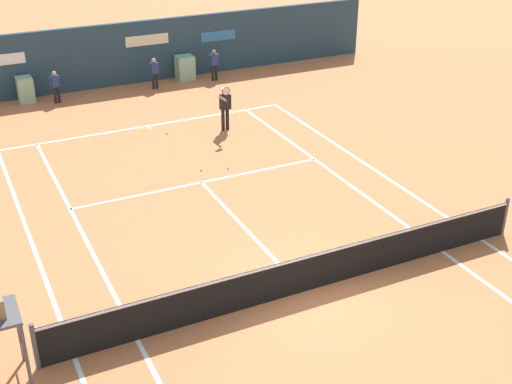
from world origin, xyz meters
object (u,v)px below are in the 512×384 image
object	(u,v)px
tennis_ball_near_service_line	(228,168)
ball_kid_right_post	(214,63)
ball_kid_centre_post	(55,85)
player_on_baseline	(225,105)
tennis_ball_by_sideline	(167,133)
ball_kid_left_post	(154,71)
tennis_ball_mid_court	(201,170)

from	to	relation	value
tennis_ball_near_service_line	ball_kid_right_post	bearing A→B (deg)	69.81
ball_kid_centre_post	player_on_baseline	bearing A→B (deg)	124.74
player_on_baseline	ball_kid_right_post	xyz separation A→B (m)	(1.95, 5.67, -0.16)
player_on_baseline	ball_kid_right_post	bearing A→B (deg)	-113.61
tennis_ball_by_sideline	ball_kid_centre_post	bearing A→B (deg)	118.91
ball_kid_left_post	ball_kid_right_post	size ratio (longest dim) A/B	0.97
ball_kid_left_post	player_on_baseline	bearing A→B (deg)	96.60
ball_kid_left_post	tennis_ball_by_sideline	world-z (taller)	ball_kid_left_post
tennis_ball_near_service_line	tennis_ball_mid_court	bearing A→B (deg)	164.46
ball_kid_left_post	tennis_ball_mid_court	bearing A→B (deg)	79.99
ball_kid_right_post	tennis_ball_near_service_line	xyz separation A→B (m)	(-3.23, -8.79, -0.76)
player_on_baseline	tennis_ball_near_service_line	size ratio (longest dim) A/B	26.53
ball_kid_left_post	tennis_ball_near_service_line	bearing A→B (deg)	85.53
tennis_ball_mid_court	tennis_ball_near_service_line	xyz separation A→B (m)	(0.82, -0.23, 0.00)
ball_kid_right_post	tennis_ball_near_service_line	bearing A→B (deg)	75.52
tennis_ball_near_service_line	player_on_baseline	bearing A→B (deg)	67.72
tennis_ball_by_sideline	tennis_ball_mid_court	size ratio (longest dim) A/B	1.00
tennis_ball_mid_court	ball_kid_left_post	bearing A→B (deg)	81.18
ball_kid_centre_post	tennis_ball_by_sideline	bearing A→B (deg)	112.91
ball_kid_left_post	tennis_ball_mid_court	distance (m)	8.70
tennis_ball_mid_court	tennis_ball_near_service_line	world-z (taller)	same
ball_kid_centre_post	tennis_ball_near_service_line	xyz separation A→B (m)	(3.60, -8.79, -0.72)
ball_kid_centre_post	tennis_ball_by_sideline	size ratio (longest dim) A/B	19.33
tennis_ball_mid_court	tennis_ball_near_service_line	distance (m)	0.86
ball_kid_right_post	tennis_ball_by_sideline	size ratio (longest dim) A/B	20.15
ball_kid_right_post	tennis_ball_mid_court	xyz separation A→B (m)	(-4.06, -8.57, -0.76)
ball_kid_right_post	tennis_ball_mid_court	size ratio (longest dim) A/B	20.15
ball_kid_right_post	tennis_ball_mid_court	bearing A→B (deg)	70.36
ball_kid_centre_post	ball_kid_left_post	bearing A→B (deg)	174.00
player_on_baseline	tennis_ball_near_service_line	xyz separation A→B (m)	(-1.28, -3.12, -0.92)
ball_kid_right_post	tennis_ball_near_service_line	distance (m)	9.40
ball_kid_centre_post	tennis_ball_by_sideline	xyz separation A→B (m)	(2.84, -5.14, -0.72)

